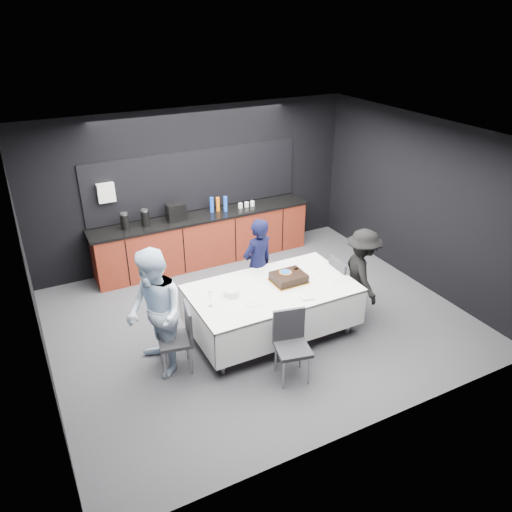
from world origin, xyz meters
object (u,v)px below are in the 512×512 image
(plate_stack, at_px, (232,292))
(person_center, at_px, (258,266))
(chair_left, at_px, (181,334))
(person_left, at_px, (155,314))
(person_right, at_px, (362,274))
(chair_right, at_px, (342,282))
(champagne_flute, at_px, (210,296))
(chair_near, at_px, (291,340))
(party_table, at_px, (272,296))
(cake_assembly, at_px, (289,277))

(plate_stack, relative_size, person_center, 0.15)
(chair_left, bearing_deg, person_left, 159.68)
(person_right, bearing_deg, chair_right, 62.79)
(person_center, bearing_deg, champagne_flute, 20.95)
(chair_left, height_order, chair_near, same)
(plate_stack, xyz_separation_m, champagne_flute, (-0.36, -0.12, 0.11))
(person_left, bearing_deg, chair_right, 85.80)
(party_table, height_order, plate_stack, plate_stack)
(chair_near, xyz_separation_m, person_center, (0.35, 1.59, 0.23))
(person_center, height_order, person_left, person_left)
(plate_stack, height_order, chair_near, chair_near)
(chair_right, relative_size, chair_near, 1.00)
(chair_near, distance_m, person_left, 1.75)
(chair_left, height_order, chair_right, same)
(chair_near, relative_size, person_left, 0.53)
(party_table, height_order, chair_left, chair_left)
(plate_stack, distance_m, person_center, 0.97)
(party_table, distance_m, person_center, 0.72)
(person_center, bearing_deg, chair_right, 135.18)
(cake_assembly, distance_m, chair_near, 1.11)
(champagne_flute, bearing_deg, party_table, 3.18)
(cake_assembly, relative_size, person_left, 0.29)
(person_center, height_order, person_right, person_center)
(plate_stack, height_order, chair_right, chair_right)
(person_left, bearing_deg, champagne_flute, 83.02)
(cake_assembly, xyz_separation_m, person_center, (-0.16, 0.65, -0.08))
(champagne_flute, relative_size, chair_right, 0.24)
(party_table, relative_size, plate_stack, 10.38)
(person_center, bearing_deg, person_left, 8.18)
(plate_stack, xyz_separation_m, chair_near, (0.38, -0.96, -0.30))
(chair_left, bearing_deg, person_center, 28.29)
(person_right, bearing_deg, champagne_flute, 103.67)
(person_left, bearing_deg, chair_left, 64.39)
(person_center, relative_size, person_left, 0.88)
(champagne_flute, distance_m, person_left, 0.74)
(chair_left, bearing_deg, party_table, 5.44)
(champagne_flute, distance_m, chair_left, 0.61)
(person_center, bearing_deg, party_table, 65.84)
(chair_left, distance_m, chair_right, 2.67)
(chair_left, relative_size, chair_right, 1.00)
(chair_left, distance_m, person_left, 0.45)
(cake_assembly, distance_m, chair_left, 1.75)
(plate_stack, relative_size, person_left, 0.13)
(party_table, bearing_deg, person_right, -6.58)
(cake_assembly, relative_size, person_center, 0.33)
(chair_right, relative_size, person_center, 0.60)
(person_center, xyz_separation_m, person_right, (1.31, -0.86, -0.05))
(party_table, distance_m, cake_assembly, 0.36)
(person_left, height_order, person_right, person_left)
(party_table, xyz_separation_m, cake_assembly, (0.29, 0.05, 0.20))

